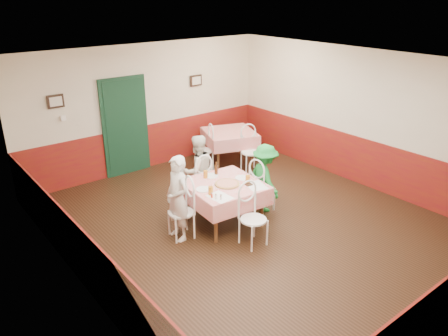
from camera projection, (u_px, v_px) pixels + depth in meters
floor at (250, 223)px, 7.75m from camera, size 7.00×7.00×0.00m
ceiling at (254, 63)px, 6.68m from camera, size 7.00×7.00×0.00m
back_wall at (148, 107)px, 9.75m from camera, size 6.00×0.10×2.80m
left_wall at (75, 200)px, 5.49m from camera, size 0.10×7.00×2.80m
right_wall at (361, 118)px, 8.94m from camera, size 0.10×7.00×2.80m
wainscot_back at (151, 146)px, 10.08m from camera, size 6.00×0.03×1.00m
wainscot_left at (85, 260)px, 5.84m from camera, size 0.03×7.00×1.00m
wainscot_right at (356, 159)px, 9.28m from camera, size 0.03×7.00×1.00m
door at (125, 128)px, 9.50m from camera, size 0.96×0.06×2.10m
picture_left at (56, 101)px, 8.39m from camera, size 0.32×0.03×0.26m
picture_right at (196, 81)px, 10.29m from camera, size 0.32×0.03×0.26m
thermostat at (63, 118)px, 8.58m from camera, size 0.10×0.03×0.10m
main_table at (224, 204)px, 7.64m from camera, size 1.32×1.32×0.77m
second_table at (230, 147)px, 10.37m from camera, size 1.43×1.43×0.77m
chair_left at (181, 213)px, 7.17m from camera, size 0.50×0.50×0.90m
chair_right at (262, 188)px, 8.04m from camera, size 0.46×0.46×0.90m
chair_far at (199, 183)px, 8.26m from camera, size 0.45×0.45×0.90m
chair_near at (253, 220)px, 6.95m from camera, size 0.43×0.43×0.90m
chair_second_a at (204, 151)px, 9.91m from camera, size 0.54×0.54×0.90m
chair_second_b at (251, 152)px, 9.80m from camera, size 0.54×0.54×0.90m
pizza at (227, 184)px, 7.45m from camera, size 0.45×0.45×0.03m
plate_left at (203, 189)px, 7.26m from camera, size 0.27×0.27×0.01m
plate_right at (242, 178)px, 7.70m from camera, size 0.27×0.27×0.01m
plate_far at (211, 176)px, 7.78m from camera, size 0.27×0.27×0.01m
glass_a at (211, 191)px, 7.06m from camera, size 0.08×0.08×0.14m
glass_b at (248, 179)px, 7.49m from camera, size 0.08×0.08×0.14m
glass_c at (206, 174)px, 7.69m from camera, size 0.08×0.08×0.14m
beer_bottle at (216, 169)px, 7.80m from camera, size 0.07×0.07×0.22m
shaker_a at (216, 197)px, 6.92m from camera, size 0.04×0.04×0.09m
shaker_b at (221, 197)px, 6.90m from camera, size 0.04×0.04×0.09m
shaker_c at (212, 195)px, 6.96m from camera, size 0.04×0.04×0.09m
menu_left at (220, 197)px, 7.01m from camera, size 0.32×0.42×0.00m
menu_right at (256, 186)px, 7.41m from camera, size 0.40×0.47×0.00m
wallet at (249, 185)px, 7.43m from camera, size 0.12×0.10×0.02m
diner_left at (178, 198)px, 7.04m from camera, size 0.37×0.54×1.45m
diner_far at (198, 170)px, 8.21m from camera, size 0.70×0.56×1.38m
diner_right at (265, 178)px, 7.99m from camera, size 0.67×0.93×1.29m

